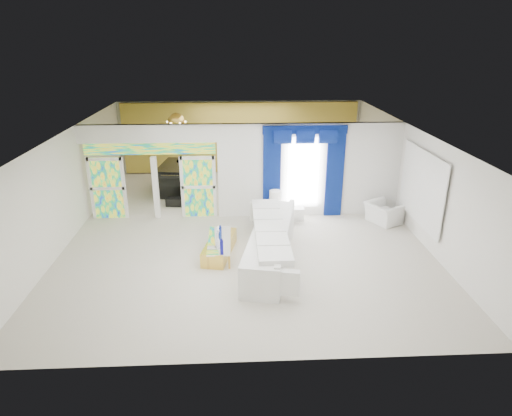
{
  "coord_description": "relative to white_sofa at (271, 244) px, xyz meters",
  "views": [
    {
      "loc": [
        -0.26,
        -12.4,
        5.48
      ],
      "look_at": [
        0.3,
        -1.2,
        1.1
      ],
      "focal_mm": 31.01,
      "sensor_mm": 36.0,
      "label": 1
    }
  ],
  "objects": [
    {
      "name": "blue_drape_right",
      "position": [
        2.26,
        2.89,
        0.99
      ],
      "size": [
        0.55,
        0.1,
        2.8
      ],
      "primitive_type": "cube",
      "color": "#050345",
      "rests_on": "ground"
    },
    {
      "name": "wall_mirror",
      "position": [
        4.3,
        1.02,
        1.14
      ],
      "size": [
        0.04,
        2.7,
        1.9
      ],
      "primitive_type": "cube",
      "color": "white",
      "rests_on": "ground"
    },
    {
      "name": "white_sofa",
      "position": [
        0.0,
        0.0,
        0.0
      ],
      "size": [
        1.76,
        4.38,
        0.82
      ],
      "primitive_type": "cube",
      "rotation": [
        0.0,
        0.0,
        -0.2
      ],
      "color": "silver",
      "rests_on": "ground"
    },
    {
      "name": "window_pane",
      "position": [
        1.26,
        2.92,
        1.04
      ],
      "size": [
        1.0,
        0.02,
        2.3
      ],
      "primitive_type": "cube",
      "color": "white",
      "rests_on": "dividing_wall"
    },
    {
      "name": "floor",
      "position": [
        -0.64,
        2.02,
        -0.41
      ],
      "size": [
        12.0,
        12.0,
        0.0
      ],
      "primitive_type": "plane",
      "color": "#B7AF9E",
      "rests_on": "ground"
    },
    {
      "name": "blue_drape_left",
      "position": [
        0.26,
        2.89,
        0.99
      ],
      "size": [
        0.55,
        0.1,
        2.8
      ],
      "primitive_type": "cube",
      "color": "#050345",
      "rests_on": "ground"
    },
    {
      "name": "table_lamp",
      "position": [
        0.34,
        2.55,
        0.29
      ],
      "size": [
        0.36,
        0.36,
        0.58
      ],
      "primitive_type": "cylinder",
      "color": "white",
      "rests_on": "console_table"
    },
    {
      "name": "dividing_wall",
      "position": [
        1.51,
        3.02,
        1.09
      ],
      "size": [
        5.7,
        0.18,
        3.0
      ],
      "primitive_type": "cube",
      "color": "white",
      "rests_on": "ground"
    },
    {
      "name": "piano_bench",
      "position": [
        -2.87,
        3.99,
        -0.27
      ],
      "size": [
        0.86,
        0.42,
        0.27
      ],
      "primitive_type": "cube",
      "rotation": [
        0.0,
        0.0,
        -0.12
      ],
      "color": "black",
      "rests_on": "ground"
    },
    {
      "name": "stained_panel_left",
      "position": [
        -4.92,
        3.02,
        0.59
      ],
      "size": [
        0.95,
        0.04,
        2.0
      ],
      "primitive_type": "cube",
      "color": "#994C3F",
      "rests_on": "ground"
    },
    {
      "name": "tv_console",
      "position": [
        -5.34,
        5.29,
        -0.04
      ],
      "size": [
        0.59,
        0.55,
        0.74
      ],
      "primitive_type": "cube",
      "rotation": [
        0.0,
        0.0,
        -0.19
      ],
      "color": "tan",
      "rests_on": "ground"
    },
    {
      "name": "stained_transom",
      "position": [
        -3.49,
        3.02,
        1.84
      ],
      "size": [
        4.0,
        0.05,
        0.35
      ],
      "primitive_type": "cube",
      "color": "#994C3F",
      "rests_on": "dividing_header"
    },
    {
      "name": "coffee_table",
      "position": [
        -1.35,
        0.3,
        -0.21
      ],
      "size": [
        0.94,
        1.86,
        0.39
      ],
      "primitive_type": "cube",
      "rotation": [
        0.0,
        0.0,
        -0.2
      ],
      "color": "gold",
      "rests_on": "ground"
    },
    {
      "name": "grand_piano",
      "position": [
        -2.87,
        5.59,
        0.11
      ],
      "size": [
        1.79,
        2.21,
        1.03
      ],
      "primitive_type": "cube",
      "rotation": [
        0.0,
        0.0,
        -0.12
      ],
      "color": "black",
      "rests_on": "ground"
    },
    {
      "name": "blue_pelmet",
      "position": [
        1.26,
        2.89,
        2.41
      ],
      "size": [
        2.6,
        0.12,
        0.25
      ],
      "primitive_type": "cube",
      "color": "#050345",
      "rests_on": "dividing_wall"
    },
    {
      "name": "dividing_header",
      "position": [
        -3.49,
        3.02,
        2.32
      ],
      "size": [
        4.3,
        0.18,
        0.55
      ],
      "primitive_type": "cube",
      "color": "white",
      "rests_on": "dividing_wall"
    },
    {
      "name": "console_table",
      "position": [
        0.64,
        2.55,
        -0.2
      ],
      "size": [
        1.23,
        0.41,
        0.41
      ],
      "primitive_type": "cube",
      "rotation": [
        0.0,
        0.0,
        0.02
      ],
      "color": "white",
      "rests_on": "ground"
    },
    {
      "name": "decanters",
      "position": [
        -1.34,
        0.26,
        0.07
      ],
      "size": [
        0.21,
        1.04,
        0.23
      ],
      "color": "white",
      "rests_on": "coffee_table"
    },
    {
      "name": "armchair",
      "position": [
        3.72,
        2.2,
        -0.09
      ],
      "size": [
        1.23,
        1.28,
        0.64
      ],
      "primitive_type": "imported",
      "rotation": [
        0.0,
        0.0,
        2.07
      ],
      "color": "silver",
      "rests_on": "ground"
    },
    {
      "name": "chandelier",
      "position": [
        -2.94,
        5.42,
        2.24
      ],
      "size": [
        0.6,
        0.6,
        0.6
      ],
      "primitive_type": "sphere",
      "color": "gold",
      "rests_on": "ceiling"
    },
    {
      "name": "stained_panel_right",
      "position": [
        -2.07,
        3.02,
        0.59
      ],
      "size": [
        0.95,
        0.04,
        2.0
      ],
      "primitive_type": "cube",
      "color": "#994C3F",
      "rests_on": "ground"
    },
    {
      "name": "gold_curtains",
      "position": [
        -0.64,
        7.92,
        1.09
      ],
      "size": [
        9.7,
        0.12,
        2.9
      ],
      "primitive_type": "cube",
      "color": "#AE9729",
      "rests_on": "ground"
    }
  ]
}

